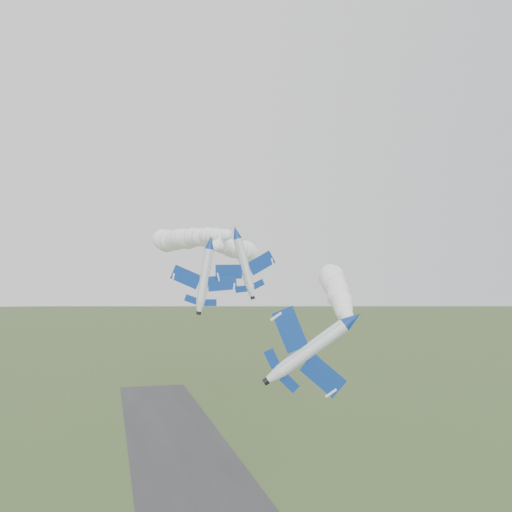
{
  "coord_description": "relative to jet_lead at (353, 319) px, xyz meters",
  "views": [
    {
      "loc": [
        -17.01,
        -63.49,
        39.08
      ],
      "look_at": [
        4.8,
        20.3,
        43.34
      ],
      "focal_mm": 40.0,
      "sensor_mm": 36.0,
      "label": 1
    }
  ],
  "objects": [
    {
      "name": "jet_lead",
      "position": [
        0.0,
        0.0,
        0.0
      ],
      "size": [
        7.45,
        14.06,
        9.61
      ],
      "rotation": [
        0.0,
        0.95,
        -0.3
      ],
      "color": "silver"
    },
    {
      "name": "smoke_trail_jet_lead",
      "position": [
        14.36,
        39.77,
        3.21
      ],
      "size": [
        28.02,
        75.82,
        5.7
      ],
      "primitive_type": null,
      "rotation": [
        0.0,
        0.0,
        -0.3
      ],
      "color": "white"
    },
    {
      "name": "jet_pair_left",
      "position": [
        -13.37,
        21.73,
        10.43
      ],
      "size": [
        10.0,
        11.66,
        3.23
      ],
      "rotation": [
        0.0,
        0.16,
        -0.37
      ],
      "color": "silver"
    },
    {
      "name": "smoke_trail_jet_pair_left",
      "position": [
        -3.34,
        48.79,
        11.11
      ],
      "size": [
        22.77,
        49.82,
        4.6
      ],
      "primitive_type": null,
      "rotation": [
        0.0,
        0.0,
        -0.37
      ],
      "color": "white"
    },
    {
      "name": "jet_pair_right",
      "position": [
        -9.42,
        21.47,
        12.0
      ],
      "size": [
        9.34,
        11.54,
        3.52
      ],
      "rotation": [
        0.0,
        -0.26,
        0.07
      ],
      "color": "silver"
    },
    {
      "name": "smoke_trail_jet_pair_right",
      "position": [
        -11.8,
        58.46,
        13.82
      ],
      "size": [
        10.64,
        69.6,
        5.48
      ],
      "primitive_type": null,
      "rotation": [
        0.0,
        0.0,
        0.07
      ],
      "color": "white"
    }
  ]
}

